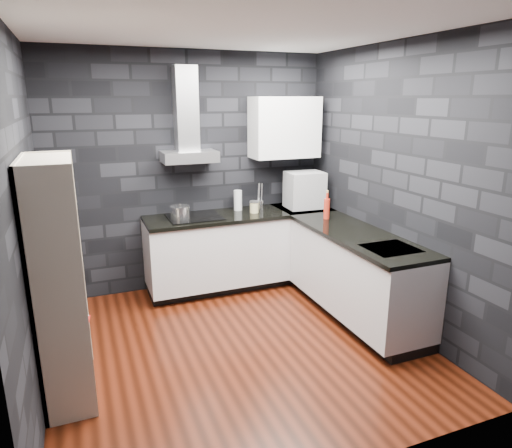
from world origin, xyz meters
TOP-DOWN VIEW (x-y plane):
  - ground at (0.00, 0.00)m, footprint 3.20×3.20m
  - ceiling at (0.00, 0.00)m, footprint 3.20×3.20m
  - wall_back at (0.00, 1.62)m, footprint 3.20×0.05m
  - wall_front at (0.00, -1.62)m, footprint 3.20×0.05m
  - wall_left at (-1.62, 0.00)m, footprint 0.05×3.20m
  - wall_right at (1.62, 0.00)m, footprint 0.05×3.20m
  - toekick_back at (0.50, 1.34)m, footprint 2.18×0.50m
  - toekick_right at (1.34, 0.10)m, footprint 0.50×1.78m
  - counter_back_cab at (0.50, 1.30)m, footprint 2.20×0.60m
  - counter_right_cab at (1.30, 0.10)m, footprint 0.60×1.80m
  - counter_back_top at (0.50, 1.29)m, footprint 2.20×0.62m
  - counter_right_top at (1.29, 0.10)m, footprint 0.62×1.80m
  - counter_corner_top at (1.30, 1.30)m, footprint 0.62×0.62m
  - hood_body at (-0.05, 1.43)m, footprint 0.60×0.34m
  - hood_chimney at (-0.05, 1.50)m, footprint 0.24×0.20m
  - upper_cabinet at (1.10, 1.43)m, footprint 0.80×0.35m
  - cooktop at (-0.05, 1.30)m, footprint 0.58×0.50m
  - sink_rim at (1.30, -0.40)m, footprint 0.44×0.40m
  - pot at (-0.22, 1.26)m, footprint 0.26×0.26m
  - glass_vase at (0.52, 1.44)m, footprint 0.11×0.11m
  - storage_jar at (0.65, 1.25)m, footprint 0.13×0.13m
  - utensil_crock at (0.76, 1.37)m, footprint 0.11×0.11m
  - appliance_garage at (1.29, 1.24)m, footprint 0.45×0.36m
  - red_bottle at (1.29, 0.70)m, footprint 0.08×0.08m
  - bookshelf at (-1.42, -0.15)m, footprint 0.50×0.85m
  - fruit_bowl at (-1.42, -0.24)m, footprint 0.25×0.25m
  - book_red at (-1.41, 0.03)m, footprint 0.17×0.04m
  - book_second at (-1.42, 0.07)m, footprint 0.12×0.11m

SIDE VIEW (x-z plane):
  - ground at x=0.00m, z-range 0.00..0.00m
  - toekick_back at x=0.50m, z-range 0.00..0.10m
  - toekick_right at x=1.34m, z-range 0.00..0.10m
  - counter_back_cab at x=0.50m, z-range 0.10..0.86m
  - counter_right_cab at x=1.30m, z-range 0.10..0.86m
  - book_red at x=-1.41m, z-range 0.46..0.69m
  - book_second at x=-1.42m, z-range 0.49..0.69m
  - counter_back_top at x=0.50m, z-range 0.86..0.90m
  - counter_right_top at x=1.29m, z-range 0.86..0.90m
  - counter_corner_top at x=1.30m, z-range 0.86..0.90m
  - sink_rim at x=1.30m, z-range 0.89..0.90m
  - bookshelf at x=-1.42m, z-range 0.00..1.80m
  - cooktop at x=-0.05m, z-range 0.90..0.91m
  - fruit_bowl at x=-1.42m, z-range 0.91..0.96m
  - utensil_crock at x=0.76m, z-range 0.90..1.01m
  - storage_jar at x=0.65m, z-range 0.90..1.02m
  - pot at x=-0.22m, z-range 0.91..1.04m
  - red_bottle at x=1.29m, z-range 0.90..1.12m
  - glass_vase at x=0.52m, z-range 0.90..1.14m
  - appliance_garage at x=1.29m, z-range 0.91..1.34m
  - wall_back at x=0.00m, z-range 0.00..2.70m
  - wall_front at x=0.00m, z-range 0.00..2.70m
  - wall_left at x=-1.62m, z-range 0.00..2.70m
  - wall_right at x=1.62m, z-range 0.00..2.70m
  - hood_body at x=-0.05m, z-range 1.50..1.62m
  - upper_cabinet at x=1.10m, z-range 1.50..2.20m
  - hood_chimney at x=-0.05m, z-range 1.62..2.52m
  - ceiling at x=0.00m, z-range 2.70..2.70m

